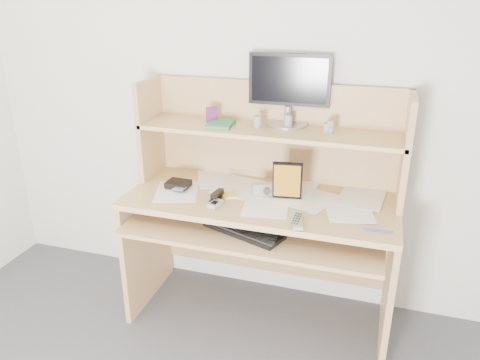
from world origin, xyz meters
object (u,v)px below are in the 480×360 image
(desk, at_px, (264,201))
(keyboard, at_px, (244,230))
(monitor, at_px, (289,87))
(tv_remote, at_px, (297,221))
(game_case, at_px, (287,181))

(desk, height_order, keyboard, desk)
(desk, relative_size, monitor, 3.26)
(tv_remote, bearing_deg, keyboard, 160.90)
(game_case, xyz_separation_m, monitor, (-0.06, 0.25, 0.42))
(desk, distance_m, monitor, 0.62)
(keyboard, relative_size, tv_remote, 2.62)
(game_case, bearing_deg, monitor, 94.79)
(keyboard, relative_size, monitor, 1.00)
(tv_remote, distance_m, game_case, 0.27)
(monitor, bearing_deg, keyboard, -104.39)
(desk, xyz_separation_m, game_case, (0.14, -0.07, 0.17))
(game_case, bearing_deg, keyboard, -136.81)
(keyboard, bearing_deg, game_case, 72.05)
(tv_remote, height_order, monitor, monitor)
(desk, height_order, monitor, monitor)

